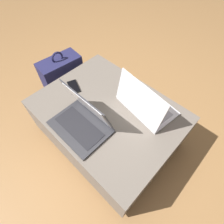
# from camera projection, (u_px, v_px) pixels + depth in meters

# --- Properties ---
(ground_plane) EXTENTS (14.00, 14.00, 0.00)m
(ground_plane) POSITION_uv_depth(u_px,v_px,m) (109.00, 136.00, 1.50)
(ground_plane) COLOR #9E7042
(ottoman) EXTENTS (0.98, 0.74, 0.39)m
(ottoman) POSITION_uv_depth(u_px,v_px,m) (108.00, 124.00, 1.34)
(ottoman) COLOR #3D3832
(ottoman) RESTS_ON ground_plane
(laptop_near) EXTENTS (0.36, 0.26, 0.26)m
(laptop_near) POSITION_uv_depth(u_px,v_px,m) (83.00, 120.00, 1.07)
(laptop_near) COLOR #333338
(laptop_near) RESTS_ON ottoman
(laptop_far) EXTENTS (0.40, 0.29, 0.25)m
(laptop_far) POSITION_uv_depth(u_px,v_px,m) (145.00, 104.00, 1.14)
(laptop_far) COLOR silver
(laptop_far) RESTS_ON ottoman
(cell_phone) EXTENTS (0.15, 0.12, 0.01)m
(cell_phone) POSITION_uv_depth(u_px,v_px,m) (74.00, 87.00, 1.30)
(cell_phone) COLOR black
(cell_phone) RESTS_ON ottoman
(backpack) EXTENTS (0.25, 0.37, 0.50)m
(backpack) POSITION_uv_depth(u_px,v_px,m) (63.00, 79.00, 1.62)
(backpack) COLOR #23234C
(backpack) RESTS_ON ground_plane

